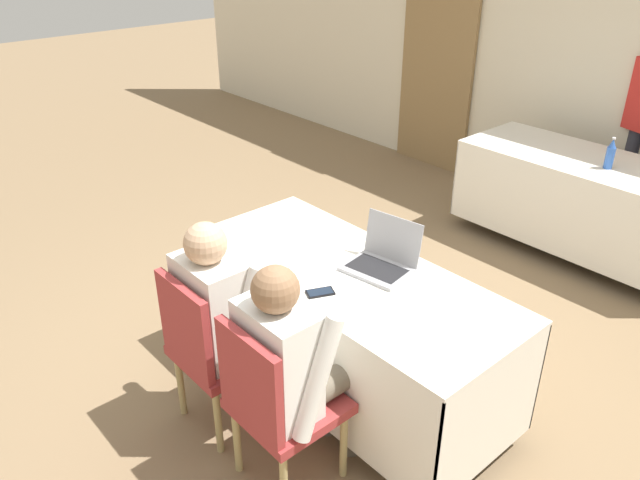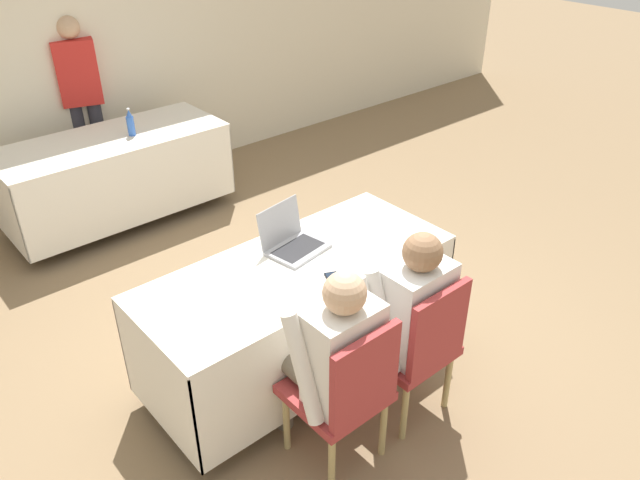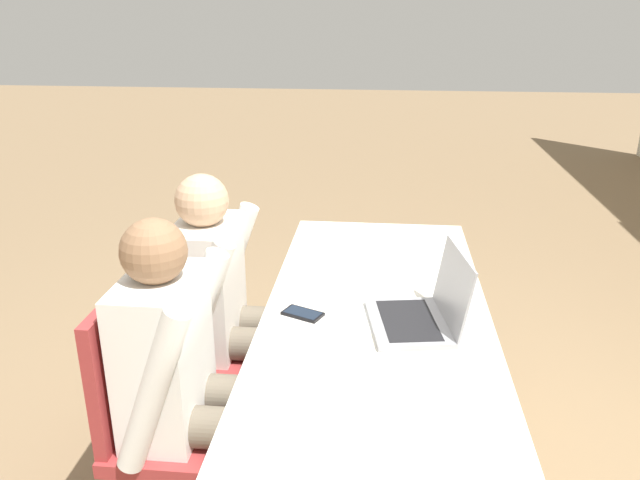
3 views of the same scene
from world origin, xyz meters
TOP-DOWN VIEW (x-y plane):
  - conference_table_near at (0.00, 0.00)m, footprint 1.82×0.76m
  - laptop at (0.09, 0.14)m, footprint 0.36×0.33m
  - cell_phone at (0.06, -0.25)m, footprint 0.12×0.15m
  - paper_beside_laptop at (0.41, -0.03)m, footprint 0.31×0.35m
  - paper_centre_table at (0.07, 0.06)m, footprint 0.29×0.34m
  - chair_near_left at (-0.26, -0.69)m, footprint 0.44×0.44m
  - chair_near_right at (0.26, -0.69)m, footprint 0.44×0.44m
  - person_checkered_shirt at (-0.26, -0.58)m, footprint 0.50×0.52m
  - person_white_shirt at (0.26, -0.58)m, footprint 0.50×0.52m

SIDE VIEW (x-z plane):
  - chair_near_left at x=-0.26m, z-range 0.04..0.94m
  - chair_near_right at x=0.26m, z-range 0.04..0.94m
  - conference_table_near at x=0.00m, z-range 0.19..0.95m
  - person_checkered_shirt at x=-0.26m, z-range 0.07..1.23m
  - person_white_shirt at x=0.26m, z-range 0.07..1.23m
  - paper_beside_laptop at x=0.41m, z-range 0.76..0.76m
  - paper_centre_table at x=0.07m, z-range 0.76..0.76m
  - cell_phone at x=0.06m, z-range 0.76..0.77m
  - laptop at x=0.09m, z-range 0.68..0.93m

